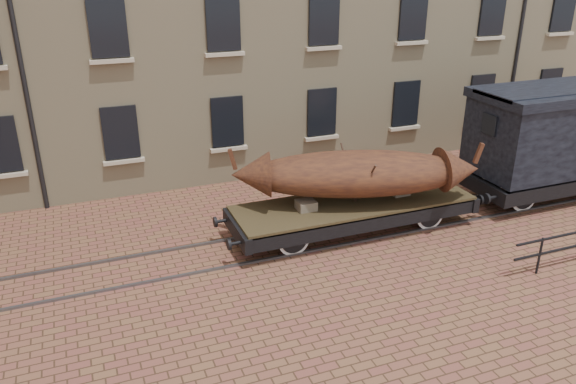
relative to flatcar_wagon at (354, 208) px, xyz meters
name	(u,v)px	position (x,y,z in m)	size (l,w,h in m)	color
ground	(359,229)	(0.22, 0.00, -0.74)	(90.00, 90.00, 0.00)	brown
rail_track	(359,228)	(0.22, 0.00, -0.71)	(30.00, 1.52, 0.06)	#59595E
flatcar_wagon	(354,208)	(0.00, 0.00, 0.00)	(7.84, 2.13, 1.18)	#43371F
iron_boat	(357,173)	(0.04, 0.00, 1.04)	(7.00, 3.66, 1.67)	brown
goods_van	(565,128)	(7.50, 0.00, 1.55)	(7.06, 2.57, 3.65)	black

